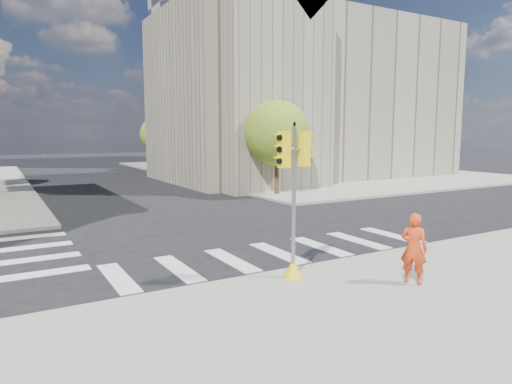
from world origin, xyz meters
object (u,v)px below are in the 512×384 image
lamp_near (253,126)px  lamp_far (183,128)px  traffic_signal (294,214)px  photographer (414,248)px

lamp_near → lamp_far: same height
traffic_signal → photographer: (2.45, -1.97, -0.83)m
lamp_near → photographer: bearing=-108.6°
traffic_signal → photographer: size_ratio=2.24×
traffic_signal → photographer: 3.26m
lamp_near → photographer: lamp_near is taller
lamp_far → traffic_signal: size_ratio=1.92×
lamp_far → photographer: 35.65m
lamp_near → traffic_signal: lamp_near is taller
lamp_near → photographer: (-6.98, -20.78, -3.49)m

